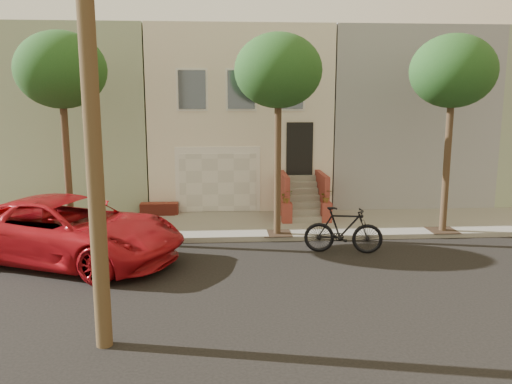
{
  "coord_description": "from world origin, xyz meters",
  "views": [
    {
      "loc": [
        -0.82,
        -12.39,
        4.59
      ],
      "look_at": [
        0.25,
        3.0,
        1.7
      ],
      "focal_mm": 36.72,
      "sensor_mm": 36.0,
      "label": 1
    }
  ],
  "objects": [
    {
      "name": "tree_left",
      "position": [
        -5.5,
        3.9,
        5.26
      ],
      "size": [
        2.7,
        2.57,
        6.3
      ],
      "color": "#2D2116",
      "rests_on": "sidewalk"
    },
    {
      "name": "tree_right",
      "position": [
        6.5,
        3.9,
        5.26
      ],
      "size": [
        2.7,
        2.57,
        6.3
      ],
      "color": "#2D2116",
      "rests_on": "sidewalk"
    },
    {
      "name": "ground",
      "position": [
        0.0,
        0.0,
        0.0
      ],
      "size": [
        90.0,
        90.0,
        0.0
      ],
      "primitive_type": "plane",
      "color": "black",
      "rests_on": "ground"
    },
    {
      "name": "tree_mid",
      "position": [
        1.0,
        3.9,
        5.26
      ],
      "size": [
        2.7,
        2.57,
        6.3
      ],
      "color": "#2D2116",
      "rests_on": "sidewalk"
    },
    {
      "name": "house_row",
      "position": [
        0.0,
        11.19,
        3.64
      ],
      "size": [
        33.1,
        11.7,
        7.0
      ],
      "color": "beige",
      "rests_on": "sidewalk"
    },
    {
      "name": "sidewalk",
      "position": [
        0.0,
        5.35,
        0.07
      ],
      "size": [
        40.0,
        3.7,
        0.15
      ],
      "primitive_type": "cube",
      "color": "gray",
      "rests_on": "ground"
    },
    {
      "name": "motorcycle",
      "position": [
        2.75,
        2.17,
        0.69
      ],
      "size": [
        2.36,
        1.04,
        1.37
      ],
      "primitive_type": "imported",
      "rotation": [
        0.0,
        0.0,
        1.39
      ],
      "color": "black",
      "rests_on": "ground"
    },
    {
      "name": "pickup_truck",
      "position": [
        -5.03,
        1.91,
        0.9
      ],
      "size": [
        7.15,
        5.26,
        1.81
      ],
      "primitive_type": "imported",
      "rotation": [
        0.0,
        0.0,
        1.18
      ],
      "color": "#AE121B",
      "rests_on": "ground"
    }
  ]
}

